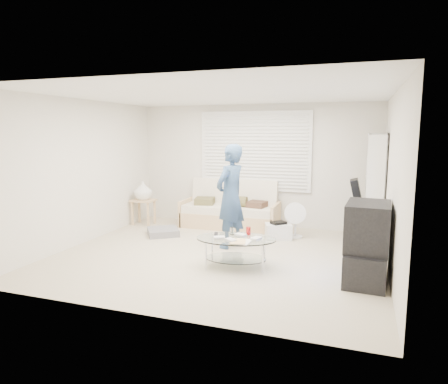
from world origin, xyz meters
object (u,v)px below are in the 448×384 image
at_px(futon_sofa, 230,212).
at_px(tv_unit, 367,243).
at_px(coffee_table, 236,243).
at_px(bookshelf, 374,189).

relative_size(futon_sofa, tv_unit, 1.90).
bearing_deg(futon_sofa, coffee_table, -70.00).
height_order(futon_sofa, tv_unit, tv_unit).
xyz_separation_m(futon_sofa, coffee_table, (0.85, -2.32, 0.03)).
height_order(tv_unit, coffee_table, tv_unit).
bearing_deg(coffee_table, bookshelf, 47.05).
bearing_deg(tv_unit, bookshelf, 86.42).
distance_m(futon_sofa, tv_unit, 3.48).
bearing_deg(bookshelf, tv_unit, -93.58).
bearing_deg(futon_sofa, tv_unit, -41.26).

